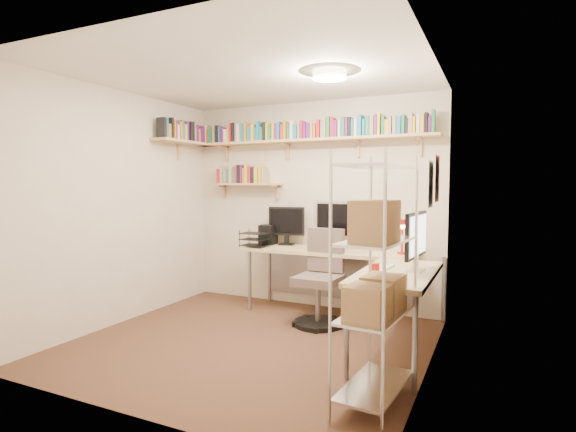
% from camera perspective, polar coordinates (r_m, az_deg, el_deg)
% --- Properties ---
extents(ground, '(3.20, 3.20, 0.00)m').
position_cam_1_polar(ground, '(4.43, -4.74, -15.74)').
color(ground, '#432D1C').
rests_on(ground, ground).
extents(room_shell, '(3.24, 3.04, 2.52)m').
position_cam_1_polar(room_shell, '(4.17, -4.80, 4.73)').
color(room_shell, beige).
rests_on(room_shell, ground).
extents(wall_shelves, '(3.12, 1.09, 0.80)m').
position_cam_1_polar(wall_shelves, '(5.53, -1.86, 9.54)').
color(wall_shelves, tan).
rests_on(wall_shelves, ground).
extents(corner_desk, '(2.31, 1.95, 1.30)m').
position_cam_1_polar(corner_desk, '(4.90, 5.89, -4.84)').
color(corner_desk, beige).
rests_on(corner_desk, ground).
extents(office_chair, '(0.54, 0.55, 1.02)m').
position_cam_1_polar(office_chair, '(4.85, 4.12, -8.69)').
color(office_chair, black).
rests_on(office_chair, ground).
extents(wire_rack, '(0.42, 0.77, 1.70)m').
position_cam_1_polar(wire_rack, '(3.06, 11.10, -6.71)').
color(wire_rack, silver).
rests_on(wire_rack, ground).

